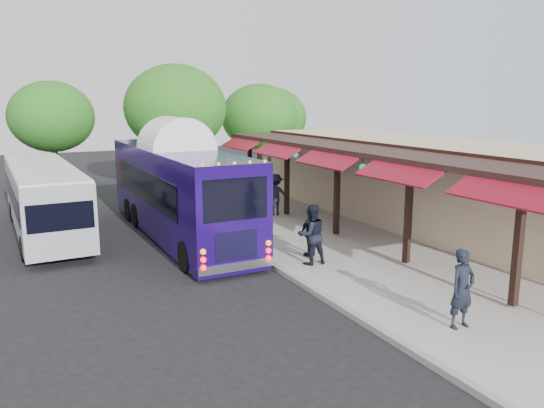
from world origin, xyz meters
TOP-DOWN VIEW (x-y plane):
  - ground at (0.00, 0.00)m, footprint 90.00×90.00m
  - sidewalk at (5.00, 4.00)m, footprint 10.00×40.00m
  - curb at (0.05, 4.00)m, footprint 0.20×40.00m
  - station_shelter at (8.38, 4.00)m, footprint 8.15×20.00m
  - coach_bus at (-1.45, 7.18)m, footprint 2.52×11.59m
  - city_bus at (-6.08, 9.94)m, footprint 2.58×10.31m
  - ped_a at (1.73, -4.25)m, footprint 0.69×0.47m
  - ped_b at (1.13, 1.39)m, footprint 0.99×0.80m
  - ped_c at (1.56, 2.16)m, footprint 1.01×0.58m
  - ped_d at (3.40, 8.37)m, footprint 1.39×1.20m
  - tree_left at (1.32, 16.48)m, footprint 5.63×5.63m
  - tree_mid at (7.41, 18.53)m, footprint 4.90×4.90m
  - tree_right at (8.64, 19.42)m, footprint 4.77×4.77m
  - tree_far at (-4.64, 22.16)m, footprint 5.00×5.00m

SIDE VIEW (x-z plane):
  - ground at x=0.00m, z-range 0.00..0.00m
  - sidewalk at x=5.00m, z-range 0.00..0.15m
  - curb at x=0.05m, z-range -0.01..0.15m
  - ped_c at x=1.56m, z-range 0.15..1.76m
  - ped_a at x=1.73m, z-range 0.15..1.99m
  - ped_d at x=3.40m, z-range 0.15..2.02m
  - ped_b at x=1.13m, z-range 0.15..2.07m
  - city_bus at x=-6.08m, z-range 0.15..2.90m
  - station_shelter at x=8.38m, z-range 0.05..3.65m
  - coach_bus at x=-1.45m, z-range 0.14..3.83m
  - tree_right at x=8.64m, z-range 1.02..7.13m
  - tree_mid at x=7.41m, z-range 1.04..7.32m
  - tree_far at x=-4.64m, z-range 1.06..7.46m
  - tree_left at x=1.32m, z-range 1.20..8.41m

